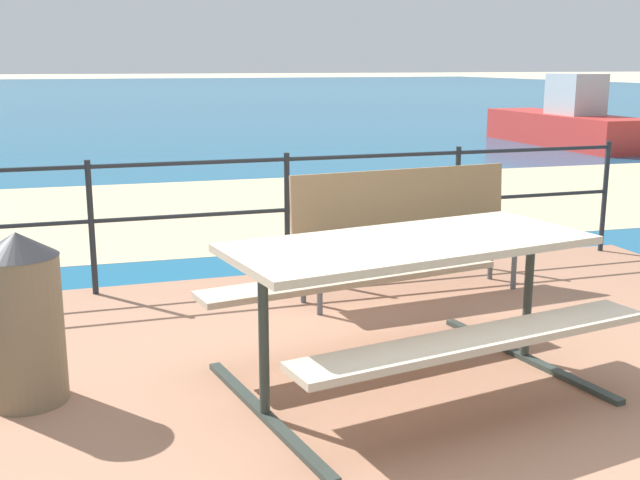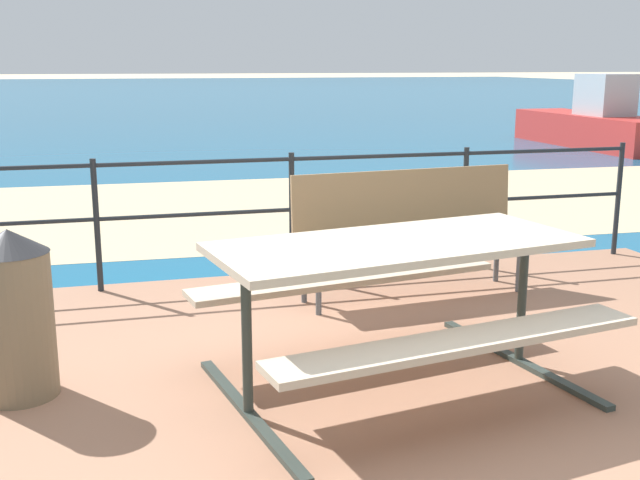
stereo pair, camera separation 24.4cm
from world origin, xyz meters
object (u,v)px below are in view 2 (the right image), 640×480
at_px(picnic_table, 397,276).
at_px(park_bench, 410,222).
at_px(boat_near, 592,124).
at_px(trash_bin, 14,314).

bearing_deg(picnic_table, park_bench, 56.39).
xyz_separation_m(picnic_table, park_bench, (0.70, 1.58, -0.07)).
xyz_separation_m(picnic_table, boat_near, (8.39, 10.76, -0.21)).
relative_size(trash_bin, boat_near, 0.18).
bearing_deg(park_bench, picnic_table, -118.92).
bearing_deg(boat_near, park_bench, 140.09).
height_order(picnic_table, boat_near, boat_near).
height_order(park_bench, boat_near, boat_near).
bearing_deg(park_bench, boat_near, 44.88).
bearing_deg(trash_bin, picnic_table, -12.35).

